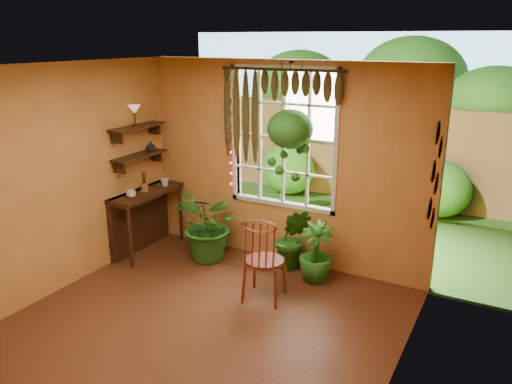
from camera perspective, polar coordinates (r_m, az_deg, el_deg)
floor at (r=5.37m, az=-8.09°, el=-16.41°), size 4.50×4.50×0.00m
ceiling at (r=4.48m, az=-9.57°, el=13.71°), size 4.50×4.50×0.00m
wall_back at (r=6.60m, az=3.04°, el=3.12°), size 4.00×0.00×4.00m
wall_left at (r=6.13m, az=-23.88°, el=0.53°), size 0.00×4.50×4.50m
wall_right at (r=3.96m, az=15.26°, el=-7.39°), size 0.00×4.50×4.50m
window at (r=6.56m, az=3.20°, el=6.14°), size 1.52×0.10×1.86m
valance_vine at (r=6.40m, az=2.12°, el=11.11°), size 1.70×0.12×1.10m
string_lights at (r=6.82m, az=-2.94°, el=7.01°), size 0.03×0.03×1.54m
wall_plates at (r=5.56m, az=19.65°, el=1.55°), size 0.04×0.32×1.10m
counter_ledge at (r=7.34m, az=-12.92°, el=-2.36°), size 0.40×1.20×0.90m
shelf_lower at (r=7.08m, az=-13.16°, el=4.07°), size 0.25×0.90×0.04m
shelf_upper at (r=7.01m, az=-13.38°, el=7.26°), size 0.25×0.90×0.04m
backyard at (r=10.84m, az=14.93°, el=7.77°), size 14.00×10.00×12.00m
windsor_chair at (r=5.87m, az=0.88°, el=-9.12°), size 0.52×0.55×1.21m
potted_plant_left at (r=6.83m, az=-5.28°, el=-3.79°), size 1.17×1.10×1.03m
potted_plant_mid at (r=6.60m, az=4.23°, el=-5.33°), size 0.56×0.49×0.86m
potted_plant_right at (r=6.33m, az=6.83°, el=-6.87°), size 0.49×0.49×0.77m
hanging_basket at (r=6.23m, az=3.91°, el=6.74°), size 0.58×0.58×1.46m
cup_a at (r=6.90m, az=-14.09°, el=-0.20°), size 0.15×0.15×0.10m
cup_b at (r=7.33m, az=-10.38°, el=1.09°), size 0.13×0.13×0.11m
brush_jar at (r=7.10m, az=-12.66°, el=1.16°), size 0.10×0.10×0.36m
shelf_vase at (r=7.23m, az=-11.95°, el=5.16°), size 0.16×0.16×0.15m
tiffany_lamp at (r=6.92m, az=-13.73°, el=9.01°), size 0.17×0.17×0.28m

